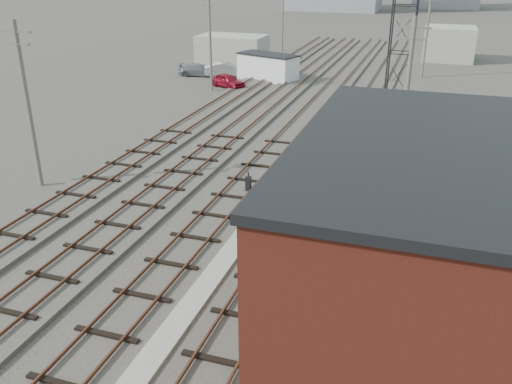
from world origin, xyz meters
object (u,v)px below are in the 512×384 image
at_px(switch_stand, 248,184).
at_px(car_grey, 198,70).
at_px(signal_mast, 271,274).
at_px(car_silver, 226,69).
at_px(site_trailer, 268,67).
at_px(car_red, 228,81).

relative_size(switch_stand, car_grey, 0.27).
bearing_deg(signal_mast, car_silver, 113.17).
distance_m(site_trailer, car_grey, 7.78).
height_order(signal_mast, site_trailer, signal_mast).
relative_size(signal_mast, car_grey, 0.97).
relative_size(car_red, car_grey, 0.89).
bearing_deg(site_trailer, signal_mast, -53.05).
distance_m(car_silver, car_grey, 3.00).
bearing_deg(car_red, signal_mast, -131.31).
height_order(switch_stand, car_grey, switch_stand).
xyz_separation_m(car_red, car_silver, (-2.09, 4.91, 0.09)).
distance_m(signal_mast, car_grey, 44.74).
xyz_separation_m(switch_stand, car_grey, (-15.55, 28.50, 0.08)).
bearing_deg(car_grey, site_trailer, -94.93).
height_order(car_silver, car_grey, car_silver).
relative_size(signal_mast, car_red, 1.10).
bearing_deg(car_silver, switch_stand, -179.65).
xyz_separation_m(site_trailer, car_grey, (-7.74, -0.37, -0.72)).
bearing_deg(site_trailer, car_red, -100.87).
xyz_separation_m(switch_stand, site_trailer, (-7.81, 28.87, 0.80)).
height_order(site_trailer, car_grey, site_trailer).
bearing_deg(car_grey, car_red, -138.05).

